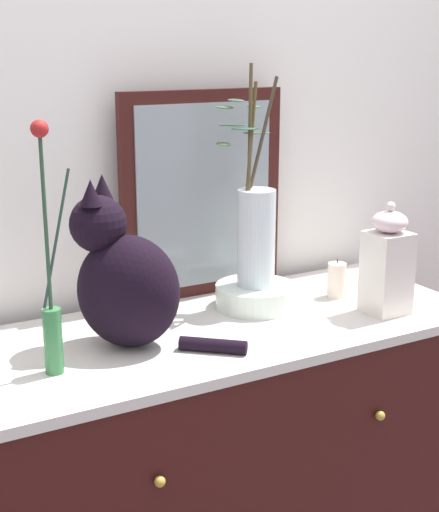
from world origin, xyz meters
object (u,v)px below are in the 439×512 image
(sideboard, at_px, (220,484))
(mirror_leaning, at_px, (203,195))
(jar_lidded_porcelain, at_px, (387,264))
(vase_slim_green, at_px, (51,299))
(candle_pillar, at_px, (337,280))
(bowl_porcelain, at_px, (255,296))
(vase_glass_clear, at_px, (255,231))
(cat_sitting, at_px, (124,279))

(sideboard, xyz_separation_m, mirror_leaning, (0.09, 0.25, 0.73))
(sideboard, bearing_deg, jar_lidded_porcelain, -16.17)
(vase_slim_green, distance_m, candle_pillar, 0.85)
(sideboard, relative_size, mirror_leaning, 2.38)
(mirror_leaning, relative_size, bowl_porcelain, 2.63)
(sideboard, distance_m, mirror_leaning, 0.77)
(sideboard, bearing_deg, vase_glass_clear, 27.65)
(cat_sitting, bearing_deg, bowl_porcelain, 11.05)
(mirror_leaning, bearing_deg, jar_lidded_porcelain, -47.40)
(bowl_porcelain, relative_size, candle_pillar, 1.98)
(mirror_leaning, relative_size, jar_lidded_porcelain, 1.91)
(cat_sitting, distance_m, jar_lidded_porcelain, 0.68)
(sideboard, relative_size, cat_sitting, 3.40)
(vase_slim_green, relative_size, jar_lidded_porcelain, 1.82)
(vase_slim_green, xyz_separation_m, bowl_porcelain, (0.59, 0.15, -0.13))
(bowl_porcelain, xyz_separation_m, vase_glass_clear, (-0.00, 0.00, 0.18))
(cat_sitting, distance_m, bowl_porcelain, 0.43)
(cat_sitting, relative_size, jar_lidded_porcelain, 1.34)
(vase_glass_clear, bearing_deg, candle_pillar, -9.09)
(cat_sitting, relative_size, candle_pillar, 3.65)
(jar_lidded_porcelain, bearing_deg, mirror_leaning, 132.60)
(mirror_leaning, relative_size, vase_glass_clear, 0.99)
(sideboard, xyz_separation_m, candle_pillar, (0.39, 0.04, 0.49))
(vase_glass_clear, distance_m, candle_pillar, 0.29)
(mirror_leaning, distance_m, cat_sitting, 0.43)
(mirror_leaning, height_order, jar_lidded_porcelain, mirror_leaning)
(mirror_leaning, xyz_separation_m, vase_glass_clear, (0.07, -0.17, -0.07))
(vase_glass_clear, height_order, jar_lidded_porcelain, vase_glass_clear)
(sideboard, height_order, cat_sitting, cat_sitting)
(vase_slim_green, bearing_deg, mirror_leaning, 31.00)
(mirror_leaning, height_order, vase_slim_green, mirror_leaning)
(vase_glass_clear, bearing_deg, mirror_leaning, 111.46)
(sideboard, relative_size, vase_slim_green, 2.50)
(vase_slim_green, xyz_separation_m, candle_pillar, (0.83, 0.11, -0.12))
(cat_sitting, xyz_separation_m, candle_pillar, (0.64, 0.04, -0.11))
(vase_glass_clear, xyz_separation_m, candle_pillar, (0.24, -0.04, -0.16))
(bowl_porcelain, xyz_separation_m, jar_lidded_porcelain, (0.27, -0.20, 0.10))
(mirror_leaning, bearing_deg, vase_glass_clear, -68.54)
(mirror_leaning, distance_m, candle_pillar, 0.44)
(vase_slim_green, height_order, candle_pillar, vase_slim_green)
(mirror_leaning, relative_size, vase_slim_green, 1.05)
(vase_glass_clear, xyz_separation_m, jar_lidded_porcelain, (0.27, -0.20, -0.08))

